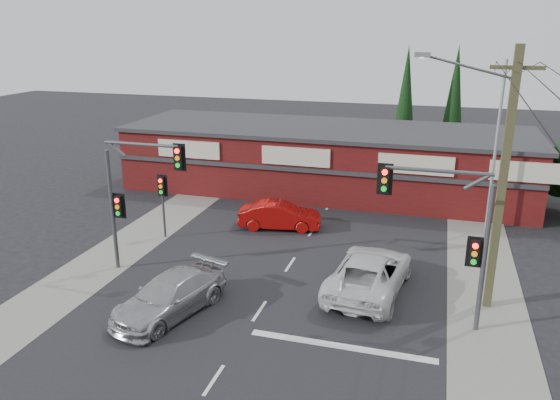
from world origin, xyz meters
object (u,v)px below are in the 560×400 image
(red_sedan, at_px, (280,215))
(utility_pole, at_px, (500,174))
(white_suv, at_px, (370,272))
(silver_suv, at_px, (170,296))
(shop_building, at_px, (326,158))

(red_sedan, relative_size, utility_pole, 0.44)
(white_suv, distance_m, red_sedan, 8.26)
(white_suv, bearing_deg, utility_pole, -173.36)
(white_suv, xyz_separation_m, utility_pole, (4.52, 0.04, 4.56))
(silver_suv, bearing_deg, red_sedan, 98.50)
(silver_suv, relative_size, shop_building, 0.19)
(silver_suv, height_order, shop_building, shop_building)
(silver_suv, relative_size, red_sedan, 1.16)
(white_suv, relative_size, shop_building, 0.22)
(white_suv, xyz_separation_m, silver_suv, (-7.08, -4.03, -0.08))
(utility_pole, bearing_deg, shop_building, 123.76)
(red_sedan, bearing_deg, utility_pole, -130.69)
(white_suv, xyz_separation_m, shop_building, (-4.84, 14.03, 1.30))
(white_suv, relative_size, utility_pole, 0.60)
(shop_building, bearing_deg, red_sedan, -95.85)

